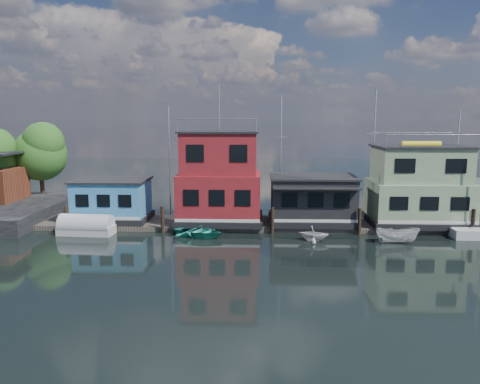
{
  "coord_description": "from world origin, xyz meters",
  "views": [
    {
      "loc": [
        -5.11,
        -27.94,
        9.43
      ],
      "look_at": [
        -6.74,
        12.0,
        3.0
      ],
      "focal_mm": 35.0,
      "sensor_mm": 36.0,
      "label": 1
    }
  ],
  "objects_px": {
    "houseboat_red": "(220,179)",
    "houseboat_dark": "(312,199)",
    "houseboat_blue": "(112,200)",
    "dinghy_teal": "(199,231)",
    "houseboat_green": "(419,187)",
    "tarp_runabout": "(86,226)",
    "dinghy_white": "(314,233)",
    "motorboat": "(398,235)"
  },
  "relations": [
    {
      "from": "houseboat_dark",
      "to": "dinghy_white",
      "type": "xyz_separation_m",
      "value": [
        -0.39,
        -4.81,
        -1.82
      ]
    },
    {
      "from": "motorboat",
      "to": "tarp_runabout",
      "type": "height_order",
      "value": "tarp_runabout"
    },
    {
      "from": "houseboat_blue",
      "to": "dinghy_teal",
      "type": "distance_m",
      "value": 9.19
    },
    {
      "from": "houseboat_dark",
      "to": "houseboat_green",
      "type": "distance_m",
      "value": 9.07
    },
    {
      "from": "houseboat_dark",
      "to": "tarp_runabout",
      "type": "relative_size",
      "value": 1.64
    },
    {
      "from": "houseboat_dark",
      "to": "tarp_runabout",
      "type": "height_order",
      "value": "houseboat_dark"
    },
    {
      "from": "houseboat_blue",
      "to": "dinghy_teal",
      "type": "xyz_separation_m",
      "value": [
        8.14,
        -3.88,
        -1.78
      ]
    },
    {
      "from": "houseboat_green",
      "to": "motorboat",
      "type": "relative_size",
      "value": 2.65
    },
    {
      "from": "motorboat",
      "to": "tarp_runabout",
      "type": "relative_size",
      "value": 0.7
    },
    {
      "from": "houseboat_blue",
      "to": "houseboat_dark",
      "type": "height_order",
      "value": "houseboat_dark"
    },
    {
      "from": "tarp_runabout",
      "to": "houseboat_dark",
      "type": "bearing_deg",
      "value": 14.83
    },
    {
      "from": "houseboat_red",
      "to": "dinghy_teal",
      "type": "height_order",
      "value": "houseboat_red"
    },
    {
      "from": "tarp_runabout",
      "to": "houseboat_red",
      "type": "bearing_deg",
      "value": 22.66
    },
    {
      "from": "houseboat_blue",
      "to": "houseboat_green",
      "type": "relative_size",
      "value": 0.76
    },
    {
      "from": "motorboat",
      "to": "tarp_runabout",
      "type": "xyz_separation_m",
      "value": [
        -24.45,
        1.65,
        0.06
      ]
    },
    {
      "from": "motorboat",
      "to": "dinghy_teal",
      "type": "distance_m",
      "value": 15.29
    },
    {
      "from": "houseboat_blue",
      "to": "tarp_runabout",
      "type": "bearing_deg",
      "value": -106.78
    },
    {
      "from": "houseboat_green",
      "to": "dinghy_teal",
      "type": "height_order",
      "value": "houseboat_green"
    },
    {
      "from": "houseboat_red",
      "to": "motorboat",
      "type": "xyz_separation_m",
      "value": [
        13.88,
        -5.23,
        -3.49
      ]
    },
    {
      "from": "dinghy_white",
      "to": "tarp_runabout",
      "type": "bearing_deg",
      "value": 97.82
    },
    {
      "from": "houseboat_green",
      "to": "dinghy_teal",
      "type": "xyz_separation_m",
      "value": [
        -18.36,
        -3.88,
        -3.13
      ]
    },
    {
      "from": "houseboat_red",
      "to": "tarp_runabout",
      "type": "bearing_deg",
      "value": -161.33
    },
    {
      "from": "houseboat_dark",
      "to": "motorboat",
      "type": "distance_m",
      "value": 8.06
    },
    {
      "from": "houseboat_dark",
      "to": "tarp_runabout",
      "type": "bearing_deg",
      "value": -169.17
    },
    {
      "from": "motorboat",
      "to": "houseboat_red",
      "type": "bearing_deg",
      "value": 76.53
    },
    {
      "from": "houseboat_red",
      "to": "motorboat",
      "type": "relative_size",
      "value": 3.74
    },
    {
      "from": "houseboat_red",
      "to": "dinghy_white",
      "type": "relative_size",
      "value": 5.2
    },
    {
      "from": "houseboat_red",
      "to": "dinghy_teal",
      "type": "bearing_deg",
      "value": -109.27
    },
    {
      "from": "dinghy_white",
      "to": "tarp_runabout",
      "type": "distance_m",
      "value": 18.23
    },
    {
      "from": "dinghy_white",
      "to": "tarp_runabout",
      "type": "relative_size",
      "value": 0.5
    },
    {
      "from": "houseboat_red",
      "to": "motorboat",
      "type": "bearing_deg",
      "value": -20.64
    },
    {
      "from": "houseboat_dark",
      "to": "houseboat_green",
      "type": "bearing_deg",
      "value": 0.12
    },
    {
      "from": "motorboat",
      "to": "tarp_runabout",
      "type": "distance_m",
      "value": 24.51
    },
    {
      "from": "dinghy_white",
      "to": "houseboat_red",
      "type": "bearing_deg",
      "value": 69.38
    },
    {
      "from": "houseboat_blue",
      "to": "motorboat",
      "type": "relative_size",
      "value": 2.02
    },
    {
      "from": "houseboat_red",
      "to": "houseboat_dark",
      "type": "height_order",
      "value": "houseboat_red"
    },
    {
      "from": "houseboat_red",
      "to": "dinghy_teal",
      "type": "xyz_separation_m",
      "value": [
        -1.36,
        -3.88,
        -3.68
      ]
    },
    {
      "from": "houseboat_green",
      "to": "tarp_runabout",
      "type": "relative_size",
      "value": 1.86
    },
    {
      "from": "houseboat_red",
      "to": "tarp_runabout",
      "type": "relative_size",
      "value": 2.62
    },
    {
      "from": "houseboat_green",
      "to": "houseboat_red",
      "type": "bearing_deg",
      "value": -180.0
    },
    {
      "from": "motorboat",
      "to": "houseboat_dark",
      "type": "bearing_deg",
      "value": 55.62
    },
    {
      "from": "houseboat_red",
      "to": "tarp_runabout",
      "type": "xyz_separation_m",
      "value": [
        -10.58,
        -3.57,
        -3.44
      ]
    }
  ]
}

